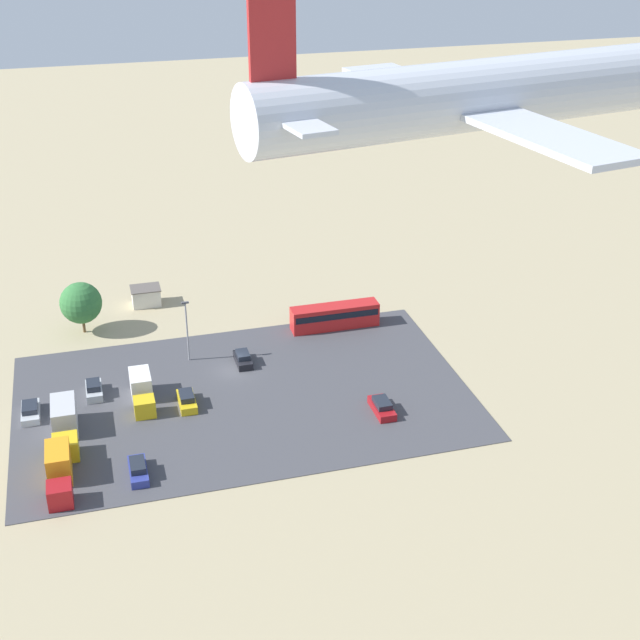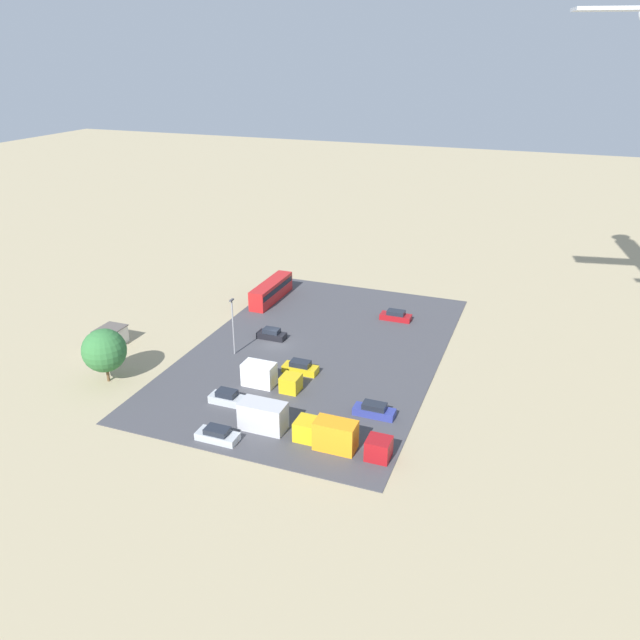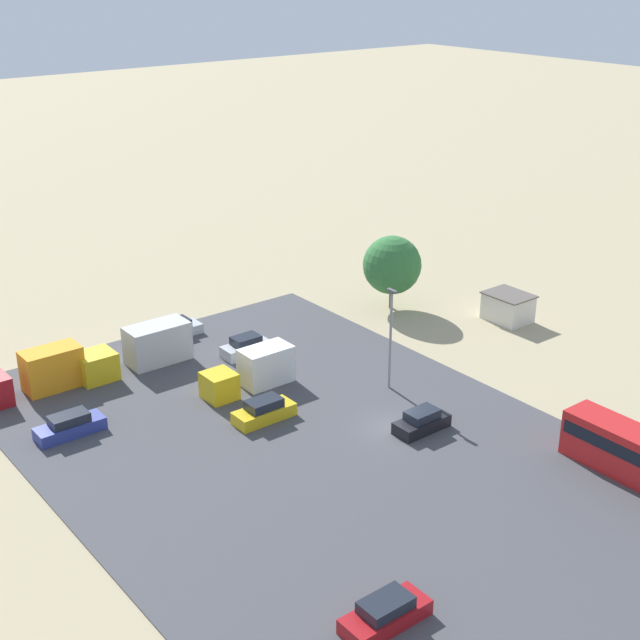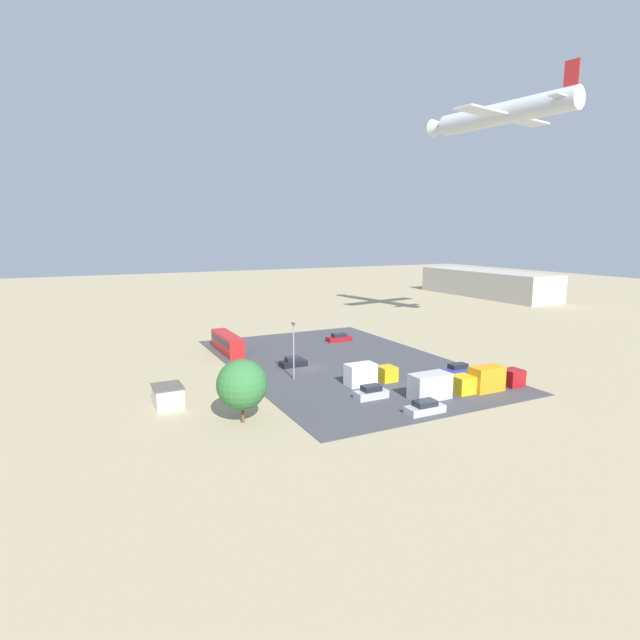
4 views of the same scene
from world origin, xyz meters
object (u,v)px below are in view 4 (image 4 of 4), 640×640
Objects in this scene: parked_car_0 at (425,408)px; parked_car_4 at (364,369)px; parked_truck_2 at (440,386)px; parked_car_1 at (339,338)px; parked_car_3 at (371,393)px; parked_car_2 at (458,370)px; parked_car_5 at (293,362)px; airplane at (497,115)px; shed_building at (168,396)px; parked_truck_1 at (368,374)px; parked_truck_0 at (494,378)px; bus at (227,342)px.

parked_car_0 is 17.26m from parked_car_4.
parked_car_4 is at bearing -168.67° from parked_truck_2.
parked_truck_2 reaches higher than parked_car_4.
parked_car_3 reaches higher than parked_car_1.
parked_car_5 is (-14.52, -19.54, -0.01)m from parked_car_2.
airplane is (5.29, 31.56, 41.98)m from parked_car_1.
parked_car_0 is 1.11× the size of parked_car_3.
parked_truck_1 reaches higher than shed_building.
parked_truck_0 is 8.43m from parked_truck_2.
airplane reaches higher than parked_car_3.
parked_car_2 is at bearing 174.93° from parked_truck_0.
bus reaches higher than parked_car_2.
parked_car_3 is (31.66, 8.99, -1.02)m from bus.
shed_building reaches higher than parked_car_5.
parked_car_5 is 0.56× the size of parked_truck_1.
parked_car_4 is at bearing -135.75° from parked_car_5.
airplane reaches higher than parked_truck_0.
parked_truck_2 is (6.87, -9.07, 0.81)m from parked_car_2.
shed_building is at bearing -107.43° from parked_truck_0.
shed_building is 0.99× the size of parked_car_5.
bus is at bearing 42.64° from parked_car_2.
parked_car_2 is at bearing -126.60° from parked_car_5.
parked_car_0 is at bearing -158.98° from parked_car_3.
parked_car_1 is at bearing -173.64° from parked_truck_0.
parked_car_1 is 22.10m from parked_car_4.
airplane is (-7.62, 46.53, 41.97)m from parked_car_5.
parked_car_2 is 7.63m from parked_truck_0.
parked_car_1 is at bearing 159.67° from parked_truck_1.
parked_car_4 is (-1.80, 28.03, -0.53)m from shed_building.
parked_car_3 is at bearing 158.24° from parked_car_1.
airplane is (-22.13, 26.99, 41.96)m from parked_car_2.
parked_truck_1 is (26.39, 11.83, -0.37)m from bus.
parked_truck_0 is at bearing 85.29° from parked_truck_2.
bus is at bearing -154.32° from parked_truck_2.
shed_building is 25.88m from parked_truck_1.
parked_car_4 is at bearing -27.20° from parked_car_3.
parked_car_5 is at bearing -139.47° from parked_truck_0.
parked_car_3 is 8.56m from parked_truck_2.
airplane reaches higher than parked_car_5.
parked_car_3 is 0.91× the size of parked_car_4.
parked_truck_0 is at bearing 55.22° from parked_truck_1.
parked_car_4 is (-6.52, -11.76, 0.02)m from parked_car_2.
parked_car_3 reaches higher than parked_car_4.
parked_car_2 is at bearing 82.90° from parked_truck_1.
bus is 25.86m from parked_car_4.
parked_truck_1 is 0.79× the size of parked_truck_2.
parked_truck_2 reaches higher than parked_car_1.
shed_building is 80.48m from airplane.
parked_truck_0 is (4.04, 16.25, 0.78)m from parked_car_3.
bus reaches higher than parked_car_3.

